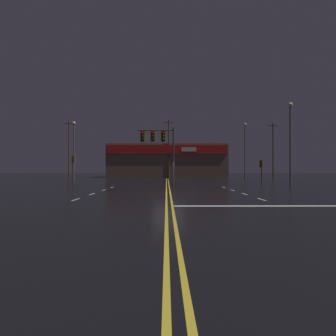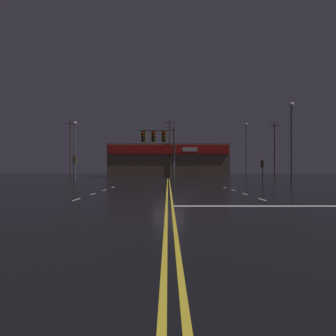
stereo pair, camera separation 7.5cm
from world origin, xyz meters
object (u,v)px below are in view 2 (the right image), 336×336
traffic_signal_median (158,141)px  traffic_signal_corner_northwest (73,163)px  streetlight_median_approach (291,133)px  traffic_signal_corner_northeast (262,166)px  streetlight_near_right (74,143)px  streetlight_near_left (245,144)px

traffic_signal_median → traffic_signal_corner_northwest: traffic_signal_median is taller
streetlight_median_approach → traffic_signal_median: bearing=-154.7°
traffic_signal_corner_northeast → traffic_signal_corner_northwest: traffic_signal_corner_northwest is taller
traffic_signal_corner_northeast → streetlight_near_right: streetlight_near_right is taller
streetlight_near_left → streetlight_near_right: size_ratio=1.07×
traffic_signal_median → traffic_signal_corner_northwest: 15.87m
streetlight_near_right → streetlight_median_approach: streetlight_near_right is taller
traffic_signal_corner_northwest → streetlight_near_left: 29.83m
traffic_signal_corner_northwest → streetlight_near_left: bearing=27.5°
traffic_signal_median → streetlight_near_right: (-14.27, 19.82, 1.82)m
traffic_signal_median → streetlight_near_right: 24.49m
traffic_signal_corner_northwest → streetlight_median_approach: 26.58m
traffic_signal_corner_northeast → traffic_signal_median: bearing=-139.2°
traffic_signal_median → traffic_signal_corner_northeast: bearing=40.8°
traffic_signal_corner_northwest → streetlight_near_left: size_ratio=0.36×
streetlight_near_right → streetlight_median_approach: (29.06, -12.84, -0.08)m
traffic_signal_corner_northwest → streetlight_near_left: streetlight_near_left is taller
streetlight_near_left → streetlight_near_right: bearing=-170.5°
traffic_signal_corner_northwest → traffic_signal_median: bearing=-44.5°
streetlight_near_left → streetlight_median_approach: size_ratio=1.08×
traffic_signal_corner_northeast → streetlight_near_left: bearing=81.7°
traffic_signal_median → traffic_signal_corner_northeast: (13.03, 11.23, -2.03)m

